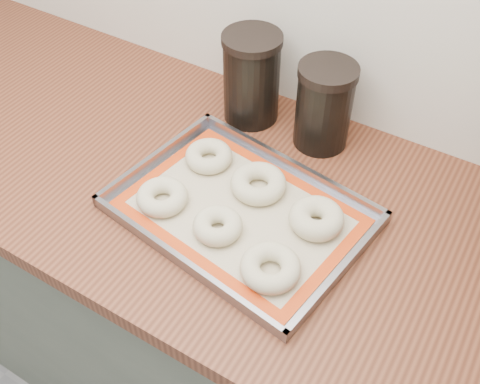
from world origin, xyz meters
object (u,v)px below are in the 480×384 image
Objects in this scene: baking_tray at (240,211)px; bagel_front_right at (270,268)px; bagel_front_left at (162,197)px; bagel_front_mid at (218,226)px; bagel_back_mid at (258,184)px; bagel_back_left at (209,156)px; bagel_back_right at (316,218)px; canister_mid at (324,106)px; canister_left at (252,78)px.

baking_tray is 4.79× the size of bagel_front_right.
bagel_front_left is 0.26m from bagel_front_right.
bagel_back_mid is at bearing 85.60° from bagel_front_mid.
bagel_back_left is at bearing 172.26° from bagel_back_mid.
bagel_back_left is 0.95× the size of bagel_back_right.
baking_tray is 2.70× the size of canister_mid.
baking_tray is at bearing 81.16° from bagel_front_mid.
bagel_back_left is (-0.25, 0.18, -0.00)m from bagel_front_right.
bagel_back_right is (0.26, -0.04, 0.00)m from bagel_back_left.
bagel_back_mid is at bearing 169.91° from bagel_back_right.
bagel_front_left is 0.14m from bagel_back_left.
baking_tray is 0.15m from bagel_front_left.
bagel_front_left is 0.29m from bagel_back_right.
bagel_back_right is at bearing -8.96° from bagel_back_left.
bagel_back_left is at bearing 143.55° from bagel_front_right.
canister_left is at bearing 89.03° from bagel_front_left.
bagel_back_right is at bearing -10.09° from bagel_back_mid.
bagel_front_left is 0.38m from canister_mid.
canister_left is (0.01, 0.33, 0.08)m from bagel_front_left.
canister_left is (-0.25, 0.36, 0.08)m from bagel_front_right.
bagel_back_mid reaches higher than bagel_front_left.
bagel_back_mid is (-0.12, 0.16, 0.00)m from bagel_front_right.
canister_left is at bearing 92.21° from bagel_back_left.
bagel_front_mid is 0.36m from canister_left.
canister_mid is at bearing 113.80° from bagel_back_right.
bagel_front_mid is 0.19m from bagel_back_left.
bagel_back_right is 0.26m from canister_mid.
baking_tray is 4.61× the size of bagel_back_mid.
bagel_back_right is at bearing 20.05° from bagel_front_left.
canister_mid is (0.16, 0.18, 0.07)m from bagel_back_left.
bagel_back_mid is 0.22m from canister_mid.
bagel_front_right is at bearing -77.56° from canister_mid.
bagel_back_mid is at bearing -56.17° from canister_left.
canister_mid is at bearing 79.60° from bagel_back_mid.
canister_left is (-0.01, 0.18, 0.08)m from bagel_back_left.
canister_mid is (0.17, 0.00, -0.01)m from canister_left.
baking_tray is 5.19× the size of bagel_back_left.
bagel_front_right is at bearing -14.27° from bagel_front_mid.
bagel_front_right is 1.03× the size of bagel_back_right.
bagel_front_mid is 0.13m from bagel_back_mid.
bagel_back_left is 0.20m from canister_left.
bagel_back_mid is (0.14, 0.13, 0.00)m from bagel_front_left.
canister_left reaches higher than bagel_back_mid.
baking_tray is at bearing -90.33° from bagel_back_mid.
bagel_back_left is 0.26m from canister_mid.
bagel_front_right reaches higher than baking_tray.
bagel_back_left is 0.27m from bagel_back_right.
bagel_back_right reaches higher than bagel_front_right.
bagel_back_right is (0.15, 0.11, 0.00)m from bagel_front_mid.
bagel_back_left is at bearing 84.96° from bagel_front_left.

